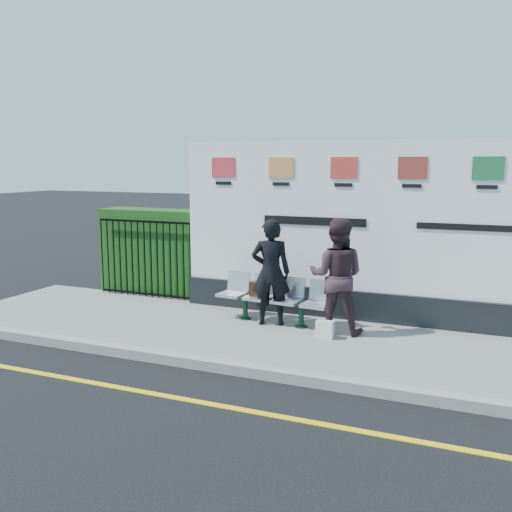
{
  "coord_description": "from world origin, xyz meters",
  "views": [
    {
      "loc": [
        1.72,
        -5.52,
        2.75
      ],
      "look_at": [
        -1.81,
        2.93,
        1.25
      ],
      "focal_mm": 40.0,
      "sensor_mm": 36.0,
      "label": 1
    }
  ],
  "objects_px": {
    "billboard": "(410,246)",
    "woman_right": "(337,276)",
    "woman_left": "(271,272)",
    "bench": "(273,310)"
  },
  "relations": [
    {
      "from": "woman_left",
      "to": "woman_right",
      "type": "bearing_deg",
      "value": 160.59
    },
    {
      "from": "billboard",
      "to": "woman_left",
      "type": "xyz_separation_m",
      "value": [
        -2.07,
        -0.88,
        -0.43
      ]
    },
    {
      "from": "bench",
      "to": "woman_left",
      "type": "relative_size",
      "value": 1.14
    },
    {
      "from": "woman_left",
      "to": "woman_right",
      "type": "xyz_separation_m",
      "value": [
        1.1,
        -0.03,
        0.03
      ]
    },
    {
      "from": "billboard",
      "to": "woman_left",
      "type": "height_order",
      "value": "billboard"
    },
    {
      "from": "woman_right",
      "to": "bench",
      "type": "bearing_deg",
      "value": -12.35
    },
    {
      "from": "billboard",
      "to": "woman_right",
      "type": "xyz_separation_m",
      "value": [
        -0.96,
        -0.91,
        -0.4
      ]
    },
    {
      "from": "billboard",
      "to": "bench",
      "type": "bearing_deg",
      "value": -158.74
    },
    {
      "from": "billboard",
      "to": "woman_left",
      "type": "relative_size",
      "value": 4.59
    },
    {
      "from": "woman_left",
      "to": "woman_right",
      "type": "height_order",
      "value": "woman_right"
    }
  ]
}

